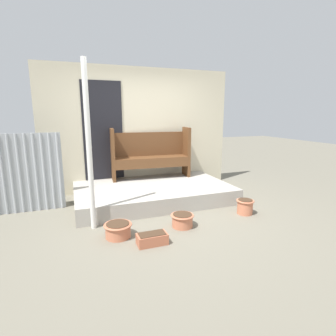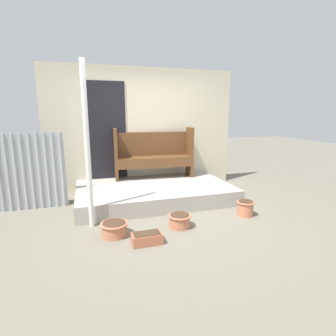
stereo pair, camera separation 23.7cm
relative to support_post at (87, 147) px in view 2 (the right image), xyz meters
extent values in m
plane|color=#706B5B|center=(1.20, 0.07, -1.19)|extent=(24.00, 24.00, 0.00)
cube|color=#A8A399|center=(1.20, 0.93, -1.04)|extent=(2.91, 1.72, 0.28)
cube|color=beige|center=(1.20, 1.82, 0.11)|extent=(4.11, 0.06, 2.60)
cube|color=black|center=(0.40, 1.78, 0.11)|extent=(0.80, 0.02, 2.00)
cylinder|color=#AAB0B5|center=(-1.31, 1.06, -0.52)|extent=(0.04, 0.04, 1.34)
cylinder|color=#AAB0B5|center=(-1.19, 1.06, -0.52)|extent=(0.04, 0.04, 1.34)
cylinder|color=#AAB0B5|center=(-1.06, 1.06, -0.52)|extent=(0.04, 0.04, 1.34)
cylinder|color=#AAB0B5|center=(-0.94, 1.06, -0.52)|extent=(0.04, 0.04, 1.34)
cylinder|color=#AAB0B5|center=(-0.82, 1.06, -0.52)|extent=(0.04, 0.04, 1.34)
cylinder|color=#AAB0B5|center=(-0.70, 1.06, -0.52)|extent=(0.04, 0.04, 1.34)
cylinder|color=#AAB0B5|center=(-0.58, 1.06, -0.52)|extent=(0.04, 0.04, 1.34)
cylinder|color=#AAB0B5|center=(-0.45, 1.06, -0.52)|extent=(0.04, 0.04, 1.34)
cylinder|color=white|center=(0.00, 0.00, 0.00)|extent=(0.07, 0.07, 2.37)
cube|color=brown|center=(0.56, 1.61, -0.37)|extent=(0.09, 0.40, 1.07)
cube|color=brown|center=(2.15, 1.49, -0.37)|extent=(0.09, 0.40, 1.07)
cube|color=brown|center=(1.35, 1.55, -0.47)|extent=(1.56, 0.51, 0.04)
cube|color=brown|center=(1.34, 1.36, -0.57)|extent=(1.54, 0.14, 0.17)
cube|color=brown|center=(1.37, 1.73, -0.19)|extent=(1.54, 0.15, 0.51)
cylinder|color=#C67251|center=(0.29, -0.41, -1.09)|extent=(0.34, 0.34, 0.19)
torus|color=#C67251|center=(0.29, -0.41, -1.01)|extent=(0.38, 0.38, 0.02)
cylinder|color=#422D1E|center=(0.29, -0.41, -0.99)|extent=(0.31, 0.31, 0.01)
cylinder|color=#C67251|center=(1.24, -0.41, -1.09)|extent=(0.30, 0.30, 0.19)
torus|color=#C67251|center=(1.24, -0.41, -1.01)|extent=(0.35, 0.35, 0.02)
cylinder|color=#422D1E|center=(1.24, -0.41, -0.99)|extent=(0.28, 0.28, 0.01)
cylinder|color=#C67251|center=(2.43, -0.31, -1.07)|extent=(0.25, 0.25, 0.24)
torus|color=#C67251|center=(2.43, -0.31, -0.96)|extent=(0.29, 0.29, 0.02)
cylinder|color=#422D1E|center=(2.43, -0.31, -0.94)|extent=(0.23, 0.23, 0.01)
cube|color=#B76647|center=(0.66, -0.76, -1.12)|extent=(0.39, 0.20, 0.14)
cube|color=#422D1E|center=(0.66, -0.76, -1.04)|extent=(0.34, 0.17, 0.01)
camera|label=1|loc=(-0.23, -3.75, 0.47)|focal=28.00mm
camera|label=2|loc=(0.00, -3.83, 0.47)|focal=28.00mm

